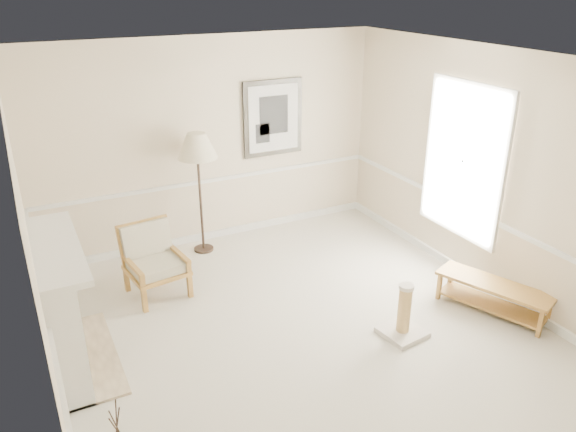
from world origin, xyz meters
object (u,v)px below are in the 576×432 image
object	(u,v)px
floor_lamp	(197,149)
bench	(493,293)
armchair	(152,257)
scratching_post	(403,319)

from	to	relation	value
floor_lamp	bench	world-z (taller)	floor_lamp
armchair	floor_lamp	size ratio (longest dim) A/B	0.51
scratching_post	bench	bearing A→B (deg)	-4.70
bench	scratching_post	xyz separation A→B (m)	(-1.20, 0.10, -0.05)
bench	scratching_post	world-z (taller)	scratching_post
scratching_post	floor_lamp	bearing A→B (deg)	113.37
floor_lamp	scratching_post	xyz separation A→B (m)	(1.26, -2.92, -1.29)
armchair	scratching_post	world-z (taller)	armchair
armchair	scratching_post	distance (m)	3.05
armchair	bench	xyz separation A→B (m)	(3.36, -2.23, -0.22)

